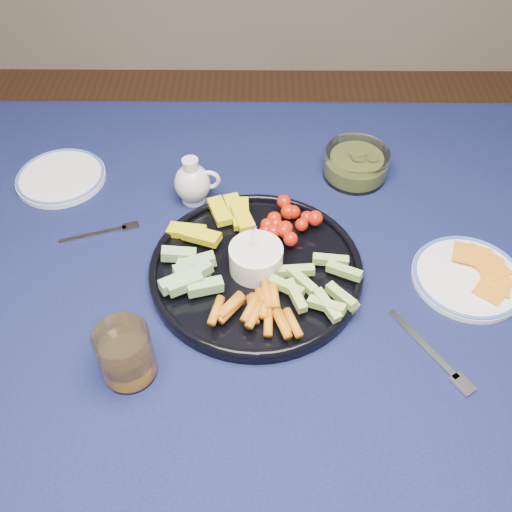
{
  "coord_description": "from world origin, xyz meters",
  "views": [
    {
      "loc": [
        -0.01,
        -0.66,
        1.51
      ],
      "look_at": [
        -0.01,
        -0.01,
        0.79
      ],
      "focal_mm": 40.0,
      "sensor_mm": 36.0,
      "label": 1
    }
  ],
  "objects_px": {
    "dining_table": "(262,299)",
    "pickle_bowl": "(356,165)",
    "cheese_plate": "(468,276)",
    "juice_tumbler": "(126,356)",
    "creamer_pitcher": "(193,183)",
    "crudite_platter": "(255,267)",
    "side_plate_extra": "(61,177)"
  },
  "relations": [
    {
      "from": "crudite_platter",
      "to": "creamer_pitcher",
      "type": "relative_size",
      "value": 3.78
    },
    {
      "from": "crudite_platter",
      "to": "side_plate_extra",
      "type": "relative_size",
      "value": 2.05
    },
    {
      "from": "crudite_platter",
      "to": "creamer_pitcher",
      "type": "xyz_separation_m",
      "value": [
        -0.12,
        0.2,
        0.02
      ]
    },
    {
      "from": "creamer_pitcher",
      "to": "side_plate_extra",
      "type": "relative_size",
      "value": 0.54
    },
    {
      "from": "crudite_platter",
      "to": "pickle_bowl",
      "type": "height_order",
      "value": "crudite_platter"
    },
    {
      "from": "crudite_platter",
      "to": "pickle_bowl",
      "type": "bearing_deg",
      "value": 53.25
    },
    {
      "from": "dining_table",
      "to": "juice_tumbler",
      "type": "xyz_separation_m",
      "value": [
        -0.2,
        -0.21,
        0.13
      ]
    },
    {
      "from": "dining_table",
      "to": "juice_tumbler",
      "type": "bearing_deg",
      "value": -133.7
    },
    {
      "from": "crudite_platter",
      "to": "juice_tumbler",
      "type": "distance_m",
      "value": 0.27
    },
    {
      "from": "juice_tumbler",
      "to": "crudite_platter",
      "type": "bearing_deg",
      "value": 46.2
    },
    {
      "from": "creamer_pitcher",
      "to": "cheese_plate",
      "type": "relative_size",
      "value": 0.51
    },
    {
      "from": "creamer_pitcher",
      "to": "pickle_bowl",
      "type": "bearing_deg",
      "value": 13.2
    },
    {
      "from": "crudite_platter",
      "to": "side_plate_extra",
      "type": "height_order",
      "value": "crudite_platter"
    },
    {
      "from": "dining_table",
      "to": "crudite_platter",
      "type": "height_order",
      "value": "crudite_platter"
    },
    {
      "from": "cheese_plate",
      "to": "juice_tumbler",
      "type": "height_order",
      "value": "juice_tumbler"
    },
    {
      "from": "juice_tumbler",
      "to": "side_plate_extra",
      "type": "bearing_deg",
      "value": 115.38
    },
    {
      "from": "pickle_bowl",
      "to": "cheese_plate",
      "type": "height_order",
      "value": "pickle_bowl"
    },
    {
      "from": "crudite_platter",
      "to": "juice_tumbler",
      "type": "xyz_separation_m",
      "value": [
        -0.19,
        -0.2,
        0.02
      ]
    },
    {
      "from": "pickle_bowl",
      "to": "juice_tumbler",
      "type": "xyz_separation_m",
      "value": [
        -0.39,
        -0.47,
        0.01
      ]
    },
    {
      "from": "creamer_pitcher",
      "to": "cheese_plate",
      "type": "bearing_deg",
      "value": -22.7
    },
    {
      "from": "side_plate_extra",
      "to": "pickle_bowl",
      "type": "bearing_deg",
      "value": 1.8
    },
    {
      "from": "pickle_bowl",
      "to": "juice_tumbler",
      "type": "distance_m",
      "value": 0.61
    },
    {
      "from": "dining_table",
      "to": "pickle_bowl",
      "type": "distance_m",
      "value": 0.34
    },
    {
      "from": "crudite_platter",
      "to": "cheese_plate",
      "type": "distance_m",
      "value": 0.37
    },
    {
      "from": "dining_table",
      "to": "pickle_bowl",
      "type": "relative_size",
      "value": 12.84
    },
    {
      "from": "dining_table",
      "to": "creamer_pitcher",
      "type": "distance_m",
      "value": 0.26
    },
    {
      "from": "juice_tumbler",
      "to": "creamer_pitcher",
      "type": "bearing_deg",
      "value": 80.51
    },
    {
      "from": "pickle_bowl",
      "to": "side_plate_extra",
      "type": "height_order",
      "value": "pickle_bowl"
    },
    {
      "from": "creamer_pitcher",
      "to": "cheese_plate",
      "type": "height_order",
      "value": "creamer_pitcher"
    },
    {
      "from": "pickle_bowl",
      "to": "cheese_plate",
      "type": "distance_m",
      "value": 0.33
    },
    {
      "from": "creamer_pitcher",
      "to": "pickle_bowl",
      "type": "height_order",
      "value": "creamer_pitcher"
    },
    {
      "from": "creamer_pitcher",
      "to": "pickle_bowl",
      "type": "distance_m",
      "value": 0.33
    }
  ]
}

